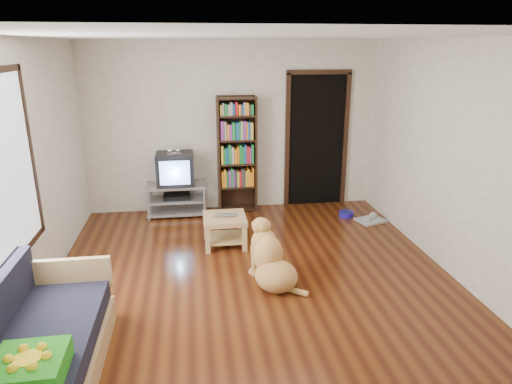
{
  "coord_description": "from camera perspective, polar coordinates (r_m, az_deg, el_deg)",
  "views": [
    {
      "loc": [
        -0.63,
        -4.53,
        2.51
      ],
      "look_at": [
        0.08,
        0.44,
        0.9
      ],
      "focal_mm": 32.0,
      "sensor_mm": 36.0,
      "label": 1
    }
  ],
  "objects": [
    {
      "name": "ground",
      "position": [
        5.22,
        -0.18,
        -10.97
      ],
      "size": [
        5.0,
        5.0,
        0.0
      ],
      "primitive_type": "plane",
      "color": "#53270E",
      "rests_on": "ground"
    },
    {
      "name": "ceiling",
      "position": [
        4.58,
        -0.21,
        18.91
      ],
      "size": [
        5.0,
        5.0,
        0.0
      ],
      "primitive_type": "plane",
      "rotation": [
        3.14,
        0.0,
        0.0
      ],
      "color": "white",
      "rests_on": "ground"
    },
    {
      "name": "wall_back",
      "position": [
        7.16,
        -2.97,
        8.03
      ],
      "size": [
        4.5,
        0.0,
        4.5
      ],
      "primitive_type": "plane",
      "rotation": [
        1.57,
        0.0,
        0.0
      ],
      "color": "silver",
      "rests_on": "ground"
    },
    {
      "name": "wall_front",
      "position": [
        2.45,
        8.07,
        -12.04
      ],
      "size": [
        4.5,
        0.0,
        4.5
      ],
      "primitive_type": "plane",
      "rotation": [
        -1.57,
        0.0,
        0.0
      ],
      "color": "silver",
      "rests_on": "ground"
    },
    {
      "name": "wall_left",
      "position": [
        4.96,
        -26.89,
        1.72
      ],
      "size": [
        0.0,
        5.0,
        5.0
      ],
      "primitive_type": "plane",
      "rotation": [
        1.57,
        0.0,
        1.57
      ],
      "color": "silver",
      "rests_on": "ground"
    },
    {
      "name": "wall_right",
      "position": [
        5.5,
        23.75,
        3.56
      ],
      "size": [
        0.0,
        5.0,
        5.0
      ],
      "primitive_type": "plane",
      "rotation": [
        1.57,
        0.0,
        -1.57
      ],
      "color": "silver",
      "rests_on": "ground"
    },
    {
      "name": "green_cushion",
      "position": [
        3.53,
        -26.45,
        -19.08
      ],
      "size": [
        0.46,
        0.46,
        0.15
      ],
      "primitive_type": "cube",
      "rotation": [
        0.0,
        0.0,
        0.02
      ],
      "color": "green",
      "rests_on": "sofa"
    },
    {
      "name": "laptop",
      "position": [
        5.91,
        -3.94,
        -3.05
      ],
      "size": [
        0.3,
        0.22,
        0.02
      ],
      "primitive_type": "imported",
      "rotation": [
        0.0,
        0.0,
        -0.13
      ],
      "color": "silver",
      "rests_on": "coffee_table"
    },
    {
      "name": "dog_bowl",
      "position": [
        7.18,
        11.2,
        -2.71
      ],
      "size": [
        0.22,
        0.22,
        0.08
      ],
      "primitive_type": "cylinder",
      "color": "#201698",
      "rests_on": "ground"
    },
    {
      "name": "grey_rag",
      "position": [
        7.07,
        14.15,
        -3.45
      ],
      "size": [
        0.48,
        0.43,
        0.03
      ],
      "primitive_type": "cube",
      "rotation": [
        0.0,
        0.0,
        0.32
      ],
      "color": "#ACACAC",
      "rests_on": "ground"
    },
    {
      "name": "window",
      "position": [
        4.46,
        -28.99,
        2.43
      ],
      "size": [
        0.03,
        1.46,
        1.7
      ],
      "color": "white",
      "rests_on": "wall_left"
    },
    {
      "name": "doorway",
      "position": [
        7.42,
        7.58,
        6.82
      ],
      "size": [
        1.03,
        0.05,
        2.19
      ],
      "color": "black",
      "rests_on": "wall_back"
    },
    {
      "name": "tv_stand",
      "position": [
        7.15,
        -9.86,
        -0.76
      ],
      "size": [
        0.9,
        0.45,
        0.5
      ],
      "color": "#99999E",
      "rests_on": "ground"
    },
    {
      "name": "crt_tv",
      "position": [
        7.03,
        -10.06,
        2.96
      ],
      "size": [
        0.55,
        0.52,
        0.58
      ],
      "color": "black",
      "rests_on": "tv_stand"
    },
    {
      "name": "bookshelf",
      "position": [
        7.07,
        -2.41,
        5.44
      ],
      "size": [
        0.6,
        0.3,
        1.8
      ],
      "color": "black",
      "rests_on": "ground"
    },
    {
      "name": "sofa",
      "position": [
        4.07,
        -25.67,
        -17.79
      ],
      "size": [
        0.8,
        1.8,
        0.8
      ],
      "color": "tan",
      "rests_on": "ground"
    },
    {
      "name": "coffee_table",
      "position": [
        5.99,
        -3.94,
        -4.12
      ],
      "size": [
        0.55,
        0.55,
        0.4
      ],
      "color": "tan",
      "rests_on": "ground"
    },
    {
      "name": "dog",
      "position": [
        5.05,
        1.8,
        -8.57
      ],
      "size": [
        0.62,
        0.81,
        0.73
      ],
      "color": "tan",
      "rests_on": "ground"
    }
  ]
}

